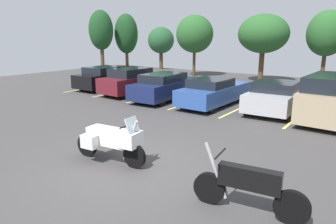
{
  "coord_description": "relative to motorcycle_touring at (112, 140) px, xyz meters",
  "views": [
    {
      "loc": [
        5.29,
        -5.59,
        3.33
      ],
      "look_at": [
        -0.31,
        2.24,
        0.97
      ],
      "focal_mm": 32.67,
      "sensor_mm": 36.0,
      "label": 1
    }
  ],
  "objects": [
    {
      "name": "motorcycle_touring",
      "position": [
        0.0,
        0.0,
        0.0
      ],
      "size": [
        2.31,
        1.01,
        1.36
      ],
      "color": "black",
      "rests_on": "ground"
    },
    {
      "name": "tree_left",
      "position": [
        -8.02,
        17.76,
        2.94
      ],
      "size": [
        3.17,
        3.17,
        5.18
      ],
      "color": "#4C3823",
      "rests_on": "ground"
    },
    {
      "name": "motorcycle_second",
      "position": [
        3.91,
        -0.24,
        -0.11
      ],
      "size": [
        2.24,
        0.62,
        1.31
      ],
      "color": "black",
      "rests_on": "ground"
    },
    {
      "name": "car_navy",
      "position": [
        -3.94,
        7.94,
        0.07
      ],
      "size": [
        1.99,
        4.95,
        1.45
      ],
      "color": "navy",
      "rests_on": "ground"
    },
    {
      "name": "car_tan",
      "position": [
        4.18,
        8.12,
        0.31
      ],
      "size": [
        2.08,
        4.49,
        1.9
      ],
      "color": "tan",
      "rests_on": "ground"
    },
    {
      "name": "tree_rear",
      "position": [
        -1.99,
        17.49,
        2.91
      ],
      "size": [
        3.69,
        3.69,
        4.99
      ],
      "color": "#4C3823",
      "rests_on": "ground"
    },
    {
      "name": "tree_center_left",
      "position": [
        -14.01,
        20.95,
        2.34
      ],
      "size": [
        2.75,
        2.75,
        4.38
      ],
      "color": "#4C3823",
      "rests_on": "ground"
    },
    {
      "name": "car_silver",
      "position": [
        1.82,
        8.56,
        0.05
      ],
      "size": [
        2.08,
        4.36,
        1.4
      ],
      "color": "#B7B7BC",
      "rests_on": "ground"
    },
    {
      "name": "tree_right",
      "position": [
        -18.49,
        20.46,
        3.04
      ],
      "size": [
        2.59,
        2.59,
        5.87
      ],
      "color": "#4C3823",
      "rests_on": "ground"
    },
    {
      "name": "car_blue",
      "position": [
        -1.1,
        8.09,
        0.03
      ],
      "size": [
        1.87,
        4.79,
        1.38
      ],
      "color": "#2D519E",
      "rests_on": "ground"
    },
    {
      "name": "tree_center",
      "position": [
        1.87,
        19.87,
        2.93
      ],
      "size": [
        2.82,
        2.82,
        5.24
      ],
      "color": "#4C3823",
      "rests_on": "ground"
    },
    {
      "name": "tree_center_right",
      "position": [
        -19.35,
        17.54,
        3.38
      ],
      "size": [
        2.56,
        2.56,
        6.11
      ],
      "color": "#4C3823",
      "rests_on": "ground"
    },
    {
      "name": "car_maroon",
      "position": [
        -6.44,
        8.1,
        0.12
      ],
      "size": [
        2.12,
        4.47,
        1.57
      ],
      "color": "maroon",
      "rests_on": "ground"
    },
    {
      "name": "ground",
      "position": [
        0.48,
        0.12,
        -0.7
      ],
      "size": [
        44.0,
        44.0,
        0.1
      ],
      "primitive_type": "cube",
      "color": "#423F3F"
    },
    {
      "name": "car_black",
      "position": [
        -9.24,
        8.6,
        0.07
      ],
      "size": [
        1.93,
        4.45,
        1.47
      ],
      "color": "black",
      "rests_on": "ground"
    },
    {
      "name": "parking_stripes",
      "position": [
        -1.05,
        8.33,
        -0.65
      ],
      "size": [
        18.7,
        4.81,
        0.01
      ],
      "color": "#EAE066",
      "rests_on": "ground"
    }
  ]
}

